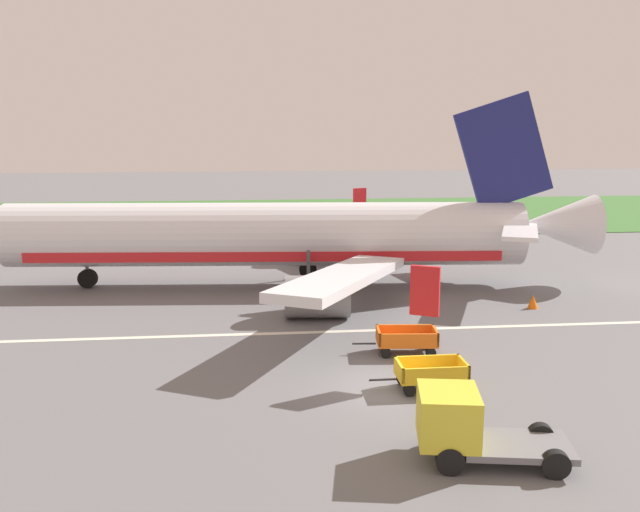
{
  "coord_description": "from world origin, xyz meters",
  "views": [
    {
      "loc": [
        -4.67,
        -23.5,
        9.7
      ],
      "look_at": [
        -1.21,
        11.02,
        2.8
      ],
      "focal_mm": 38.4,
      "sensor_mm": 36.0,
      "label": 1
    }
  ],
  "objects_px": {
    "baggage_cart_nearest": "(431,374)",
    "baggage_cart_second_in_row": "(406,340)",
    "traffic_cone_near_plane": "(533,302)",
    "airplane": "(283,236)",
    "service_truck_beside_carts": "(465,424)"
  },
  "relations": [
    {
      "from": "baggage_cart_nearest",
      "to": "baggage_cart_second_in_row",
      "type": "relative_size",
      "value": 0.99
    },
    {
      "from": "baggage_cart_nearest",
      "to": "traffic_cone_near_plane",
      "type": "distance_m",
      "value": 13.12
    },
    {
      "from": "airplane",
      "to": "baggage_cart_second_in_row",
      "type": "xyz_separation_m",
      "value": [
        4.6,
        -12.44,
        -2.45
      ]
    },
    {
      "from": "service_truck_beside_carts",
      "to": "traffic_cone_near_plane",
      "type": "relative_size",
      "value": 6.43
    },
    {
      "from": "baggage_cart_second_in_row",
      "to": "traffic_cone_near_plane",
      "type": "relative_size",
      "value": 5.0
    },
    {
      "from": "baggage_cart_nearest",
      "to": "traffic_cone_near_plane",
      "type": "relative_size",
      "value": 4.94
    },
    {
      "from": "baggage_cart_second_in_row",
      "to": "traffic_cone_near_plane",
      "type": "bearing_deg",
      "value": 37.56
    },
    {
      "from": "airplane",
      "to": "service_truck_beside_carts",
      "type": "relative_size",
      "value": 8.13
    },
    {
      "from": "baggage_cart_second_in_row",
      "to": "airplane",
      "type": "bearing_deg",
      "value": 110.27
    },
    {
      "from": "service_truck_beside_carts",
      "to": "traffic_cone_near_plane",
      "type": "height_order",
      "value": "service_truck_beside_carts"
    },
    {
      "from": "airplane",
      "to": "traffic_cone_near_plane",
      "type": "bearing_deg",
      "value": -25.61
    },
    {
      "from": "service_truck_beside_carts",
      "to": "baggage_cart_nearest",
      "type": "bearing_deg",
      "value": 85.53
    },
    {
      "from": "baggage_cart_second_in_row",
      "to": "service_truck_beside_carts",
      "type": "distance_m",
      "value": 9.28
    },
    {
      "from": "airplane",
      "to": "baggage_cart_nearest",
      "type": "distance_m",
      "value": 17.19
    },
    {
      "from": "traffic_cone_near_plane",
      "to": "airplane",
      "type": "bearing_deg",
      "value": 154.39
    }
  ]
}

